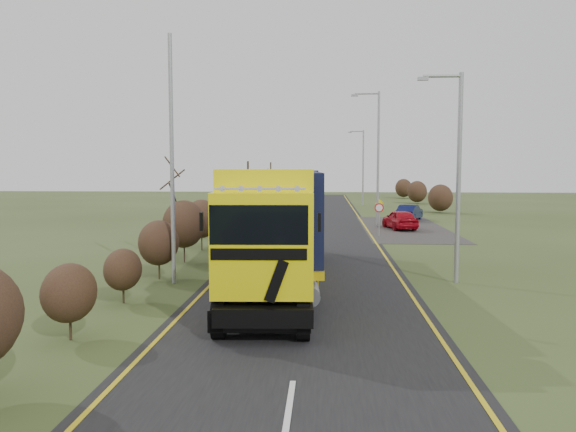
% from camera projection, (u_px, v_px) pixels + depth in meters
% --- Properties ---
extents(ground, '(160.00, 160.00, 0.00)m').
position_uv_depth(ground, '(308.00, 281.00, 22.23)').
color(ground, '#35411C').
rests_on(ground, ground).
extents(road, '(8.00, 120.00, 0.02)m').
position_uv_depth(road, '(313.00, 246.00, 32.17)').
color(road, black).
rests_on(road, ground).
extents(layby, '(6.00, 18.00, 0.02)m').
position_uv_depth(layby, '(403.00, 228.00, 41.69)').
color(layby, '#312E2B').
rests_on(layby, ground).
extents(lane_markings, '(7.52, 116.00, 0.01)m').
position_uv_depth(lane_markings, '(313.00, 246.00, 31.87)').
color(lane_markings, gold).
rests_on(lane_markings, road).
extents(hedgerow, '(2.24, 102.04, 6.05)m').
position_uv_depth(hedgerow, '(202.00, 221.00, 30.33)').
color(hedgerow, '#311F15').
rests_on(hedgerow, ground).
extents(lorry, '(3.32, 16.10, 4.45)m').
position_uv_depth(lorry, '(282.00, 218.00, 21.72)').
color(lorry, black).
rests_on(lorry, ground).
extents(car_red_hatchback, '(2.45, 4.42, 1.42)m').
position_uv_depth(car_red_hatchback, '(400.00, 220.00, 40.75)').
color(car_red_hatchback, '#A50814').
rests_on(car_red_hatchback, ground).
extents(car_blue_sedan, '(2.81, 4.29, 1.34)m').
position_uv_depth(car_blue_sedan, '(410.00, 213.00, 47.37)').
color(car_blue_sedan, '#0A0F3A').
rests_on(car_blue_sedan, ground).
extents(streetlight_near, '(1.73, 0.18, 8.10)m').
position_uv_depth(streetlight_near, '(456.00, 169.00, 21.60)').
color(streetlight_near, '#989B9D').
rests_on(streetlight_near, ground).
extents(streetlight_mid, '(2.14, 0.20, 10.12)m').
position_uv_depth(streetlight_mid, '(376.00, 152.00, 42.00)').
color(streetlight_mid, '#989B9D').
rests_on(streetlight_mid, ground).
extents(streetlight_far, '(1.88, 0.18, 8.83)m').
position_uv_depth(streetlight_far, '(362.00, 164.00, 65.89)').
color(streetlight_far, '#989B9D').
rests_on(streetlight_far, ground).
extents(left_pole, '(0.16, 0.16, 9.52)m').
position_uv_depth(left_pole, '(172.00, 161.00, 21.43)').
color(left_pole, '#989B9D').
rests_on(left_pole, ground).
extents(speed_sign, '(0.59, 0.10, 2.16)m').
position_uv_depth(speed_sign, '(379.00, 213.00, 36.69)').
color(speed_sign, '#989B9D').
rests_on(speed_sign, ground).
extents(warning_board, '(0.70, 0.11, 1.83)m').
position_uv_depth(warning_board, '(379.00, 207.00, 47.41)').
color(warning_board, '#989B9D').
rests_on(warning_board, ground).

